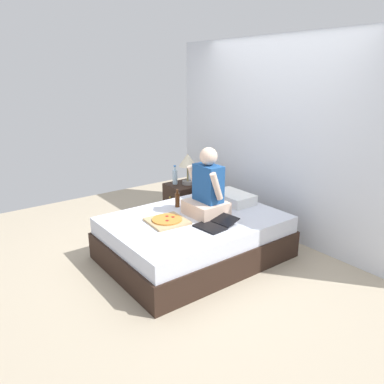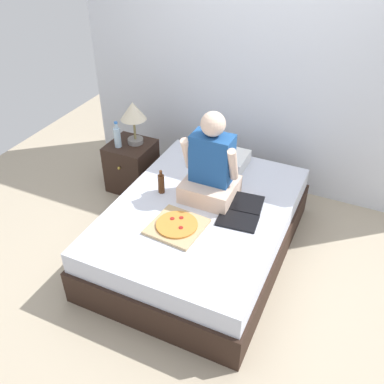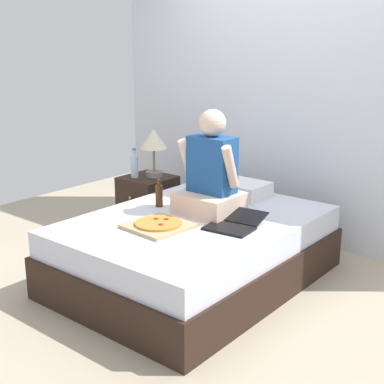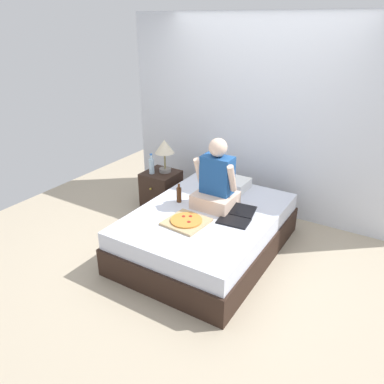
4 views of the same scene
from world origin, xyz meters
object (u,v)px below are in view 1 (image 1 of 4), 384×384
object	(u,v)px
laptop	(215,224)
pizza_box	(167,221)
water_bottle	(175,177)
person_seated	(207,190)
nightstand_left	(183,201)
bed	(194,238)
lamp_on_left_nightstand	(188,162)
beer_bottle_on_bed	(177,200)

from	to	relation	value
laptop	pizza_box	bearing A→B (deg)	-139.18
water_bottle	person_seated	bearing A→B (deg)	-16.99
nightstand_left	person_seated	bearing A→B (deg)	-22.34
bed	lamp_on_left_nightstand	distance (m)	1.37
bed	lamp_on_left_nightstand	xyz separation A→B (m)	(-1.04, 0.67, 0.60)
bed	lamp_on_left_nightstand	world-z (taller)	lamp_on_left_nightstand
beer_bottle_on_bed	bed	bearing A→B (deg)	-6.41
laptop	beer_bottle_on_bed	xyz separation A→B (m)	(-0.73, 0.03, 0.07)
nightstand_left	person_seated	world-z (taller)	person_seated
laptop	pizza_box	size ratio (longest dim) A/B	1.03
nightstand_left	bed	bearing A→B (deg)	-29.91
bed	person_seated	distance (m)	0.57
water_bottle	person_seated	xyz separation A→B (m)	(1.17, -0.36, 0.15)
bed	nightstand_left	size ratio (longest dim) A/B	3.78
lamp_on_left_nightstand	person_seated	world-z (taller)	person_seated
bed	pizza_box	distance (m)	0.43
laptop	beer_bottle_on_bed	size ratio (longest dim) A/B	2.02
bed	beer_bottle_on_bed	size ratio (longest dim) A/B	8.92
lamp_on_left_nightstand	pizza_box	size ratio (longest dim) A/B	1.04
person_seated	beer_bottle_on_bed	world-z (taller)	person_seated
lamp_on_left_nightstand	water_bottle	distance (m)	0.28
bed	water_bottle	world-z (taller)	water_bottle
lamp_on_left_nightstand	laptop	world-z (taller)	lamp_on_left_nightstand
person_seated	pizza_box	xyz separation A→B (m)	(-0.07, -0.50, -0.27)
laptop	pizza_box	world-z (taller)	laptop
pizza_box	beer_bottle_on_bed	size ratio (longest dim) A/B	1.96
laptop	beer_bottle_on_bed	world-z (taller)	beer_bottle_on_bed
nightstand_left	pizza_box	distance (m)	1.41
nightstand_left	beer_bottle_on_bed	world-z (taller)	beer_bottle_on_bed
person_seated	pizza_box	bearing A→B (deg)	-97.96
nightstand_left	laptop	size ratio (longest dim) A/B	1.17
person_seated	bed	bearing A→B (deg)	-93.11
water_bottle	nightstand_left	bearing A→B (deg)	48.35
lamp_on_left_nightstand	laptop	size ratio (longest dim) A/B	1.01
water_bottle	pizza_box	size ratio (longest dim) A/B	0.64
water_bottle	laptop	xyz separation A→B (m)	(1.49, -0.52, -0.11)
person_seated	beer_bottle_on_bed	xyz separation A→B (m)	(-0.41, -0.13, -0.20)
person_seated	beer_bottle_on_bed	size ratio (longest dim) A/B	3.55
pizza_box	beer_bottle_on_bed	xyz separation A→B (m)	(-0.34, 0.37, 0.07)
bed	laptop	world-z (taller)	laptop
person_seated	laptop	distance (m)	0.45
lamp_on_left_nightstand	person_seated	xyz separation A→B (m)	(1.05, -0.50, -0.06)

